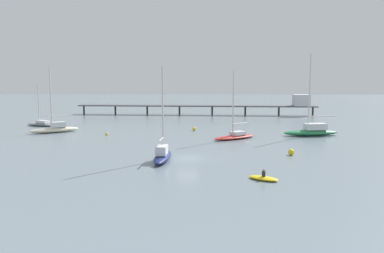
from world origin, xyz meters
The scene contains 11 objects.
ground_plane centered at (0.00, 0.00, 0.00)m, with size 400.00×400.00×0.00m, color slate.
pier centered at (11.70, 58.34, 3.17)m, with size 66.05×7.16×5.78m.
sailboat_green centered at (21.24, 20.22, 0.91)m, with size 10.17×4.26×14.26m.
sailboat_navy centered at (-3.03, -1.43, 0.81)m, with size 2.21×8.10×11.51m.
sailboat_cream centered at (-25.78, 22.94, 0.80)m, with size 8.73×7.08×12.10m.
sailboat_gray centered at (-32.66, 32.88, 0.56)m, with size 7.55×4.80×8.83m.
sailboat_red centered at (7.37, 16.15, 0.60)m, with size 8.30×7.04×11.27m.
dinghy_yellow centered at (7.98, -10.29, 0.20)m, with size 3.34×2.87×1.14m.
mooring_buoy_far centered at (-15.19, 19.59, 0.25)m, with size 0.50×0.50×0.50m, color yellow.
mooring_buoy_near centered at (13.59, 2.37, 0.41)m, with size 0.82×0.82×0.82m, color yellow.
mooring_buoy_inner centered at (0.28, 26.25, 0.35)m, with size 0.70×0.70×0.70m, color yellow.
Camera 1 is at (1.87, -47.75, 10.00)m, focal length 35.95 mm.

